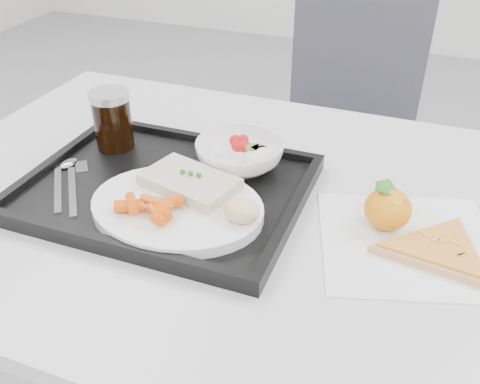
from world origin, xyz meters
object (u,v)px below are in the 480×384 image
at_px(tray, 166,189).
at_px(pizza_slice, 438,250).
at_px(chair, 346,110).
at_px(dinner_plate, 177,208).
at_px(salad_bowl, 240,155).
at_px(tangerine, 388,209).
at_px(cola_glass, 112,119).
at_px(table, 254,233).

xyz_separation_m(tray, pizza_slice, (0.43, -0.00, 0.00)).
relative_size(chair, pizza_slice, 3.73).
distance_m(dinner_plate, salad_bowl, 0.17).
relative_size(chair, tangerine, 10.79).
bearing_deg(salad_bowl, chair, 86.57).
xyz_separation_m(chair, pizza_slice, (0.29, -0.91, 0.22)).
height_order(tray, cola_glass, cola_glass).
relative_size(table, cola_glass, 11.11).
bearing_deg(table, cola_glass, 169.15).
distance_m(chair, dinner_plate, 0.99).
distance_m(chair, salad_bowl, 0.84).
bearing_deg(pizza_slice, chair, 107.89).
distance_m(chair, cola_glass, 0.91).
xyz_separation_m(chair, salad_bowl, (-0.05, -0.80, 0.25)).
bearing_deg(pizza_slice, tangerine, 153.45).
distance_m(salad_bowl, tangerine, 0.27).
bearing_deg(table, tangerine, 0.26).
height_order(chair, pizza_slice, chair).
bearing_deg(chair, pizza_slice, -72.11).
bearing_deg(pizza_slice, dinner_plate, -171.70).
xyz_separation_m(tray, dinner_plate, (0.05, -0.06, 0.02)).
distance_m(cola_glass, tangerine, 0.51).
bearing_deg(tray, pizza_slice, -0.63).
bearing_deg(cola_glass, pizza_slice, -9.28).
bearing_deg(salad_bowl, dinner_plate, -103.44).
bearing_deg(tangerine, chair, 103.83).
bearing_deg(tangerine, table, -179.74).
distance_m(table, pizza_slice, 0.30).
relative_size(salad_bowl, pizza_slice, 0.61).
height_order(dinner_plate, tangerine, tangerine).
relative_size(dinner_plate, pizza_slice, 1.08).
height_order(table, cola_glass, cola_glass).
relative_size(table, chair, 1.29).
distance_m(chair, tangerine, 0.93).
bearing_deg(dinner_plate, pizza_slice, 8.30).
bearing_deg(tangerine, cola_glass, 173.70).
distance_m(salad_bowl, pizza_slice, 0.36).
bearing_deg(salad_bowl, pizza_slice, -17.64).
xyz_separation_m(dinner_plate, pizza_slice, (0.38, 0.06, -0.01)).
relative_size(tray, tangerine, 5.22).
height_order(table, tray, tray).
bearing_deg(tangerine, salad_bowl, 165.28).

